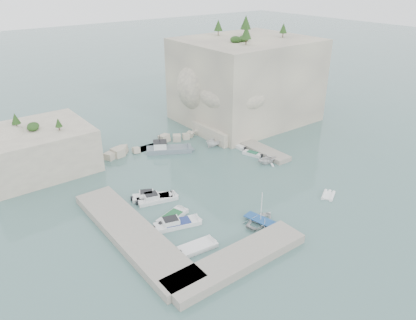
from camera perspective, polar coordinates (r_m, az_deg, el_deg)
ground at (r=60.10m, az=3.48°, el=-4.54°), size 400.00×400.00×0.00m
cliff_east at (r=87.24m, az=5.36°, el=11.10°), size 26.00×22.00×17.00m
cliff_terrace at (r=79.58m, az=2.21°, el=4.27°), size 8.00×10.00×2.50m
outcrop_west at (r=70.85m, az=-22.78°, el=1.41°), size 16.00×14.00×7.00m
quay_west at (r=51.21m, az=-10.61°, el=-10.17°), size 5.00×24.00×1.10m
quay_south at (r=46.59m, az=4.13°, el=-13.85°), size 18.00×4.00×1.10m
ledge_east at (r=74.70m, az=6.39°, el=1.95°), size 3.00×16.00×0.80m
breakwater at (r=75.55m, az=-7.99°, el=2.38°), size 28.00×3.00×1.40m
motorboat_a at (r=58.92m, az=-7.78°, el=-5.42°), size 6.36×4.49×1.40m
motorboat_b at (r=58.41m, az=-7.13°, el=-5.67°), size 6.54×3.49×1.40m
motorboat_c at (r=54.36m, az=-5.03°, el=-8.17°), size 5.51×3.43×0.70m
motorboat_d at (r=52.90m, az=-4.30°, el=-9.19°), size 6.87×3.69×1.40m
motorboat_e at (r=48.97m, az=-1.46°, el=-12.36°), size 5.19×2.55×0.70m
rowboat at (r=53.73m, az=7.38°, el=-8.74°), size 5.46×4.41×1.00m
inflatable_dinghy at (r=61.46m, az=16.53°, el=-4.93°), size 3.32×2.68×0.44m
tender_east_a at (r=69.33m, az=8.29°, el=-0.47°), size 4.33×3.93×1.98m
tender_east_b at (r=72.00m, az=6.27°, el=0.67°), size 2.42×4.03×0.70m
tender_east_c at (r=75.24m, az=4.14°, el=1.90°), size 1.49×4.50×0.70m
tender_east_d at (r=75.61m, az=1.22°, el=2.08°), size 4.79×1.96×1.82m
work_boat at (r=73.29m, az=-5.47°, el=1.18°), size 8.94×6.59×2.20m
rowboat_mast at (r=52.32m, az=7.54°, el=-6.39°), size 0.10×0.10×4.20m
vegetation at (r=83.09m, az=2.19°, el=17.10°), size 53.48×13.88×13.40m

